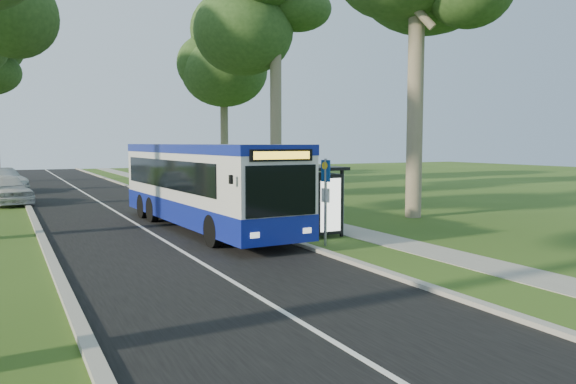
% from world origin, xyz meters
% --- Properties ---
extents(ground, '(120.00, 120.00, 0.00)m').
position_xyz_m(ground, '(0.00, 0.00, 0.00)').
color(ground, '#2F4B17').
rests_on(ground, ground).
extents(road, '(7.00, 100.00, 0.02)m').
position_xyz_m(road, '(-3.50, 10.00, 0.01)').
color(road, black).
rests_on(road, ground).
extents(kerb_east, '(0.25, 100.00, 0.12)m').
position_xyz_m(kerb_east, '(0.00, 10.00, 0.06)').
color(kerb_east, '#9E9B93').
rests_on(kerb_east, ground).
extents(kerb_west, '(0.25, 100.00, 0.12)m').
position_xyz_m(kerb_west, '(-7.00, 10.00, 0.06)').
color(kerb_west, '#9E9B93').
rests_on(kerb_west, ground).
extents(centre_line, '(0.12, 100.00, 0.00)m').
position_xyz_m(centre_line, '(-3.50, 10.00, 0.02)').
color(centre_line, white).
rests_on(centre_line, road).
extents(footpath, '(1.50, 100.00, 0.02)m').
position_xyz_m(footpath, '(3.00, 10.00, 0.01)').
color(footpath, gray).
rests_on(footpath, ground).
extents(bus, '(3.05, 11.86, 3.11)m').
position_xyz_m(bus, '(-1.55, 6.84, 1.61)').
color(bus, silver).
rests_on(bus, ground).
extents(bus_stop_sign, '(0.12, 0.38, 2.68)m').
position_xyz_m(bus_stop_sign, '(0.74, 1.98, 1.66)').
color(bus_stop_sign, gray).
rests_on(bus_stop_sign, ground).
extents(bus_shelter, '(1.51, 2.76, 2.36)m').
position_xyz_m(bus_shelter, '(1.64, 3.91, 1.65)').
color(bus_shelter, black).
rests_on(bus_shelter, ground).
extents(litter_bin, '(0.60, 0.60, 1.06)m').
position_xyz_m(litter_bin, '(1.62, 5.30, 0.53)').
color(litter_bin, black).
rests_on(litter_bin, ground).
extents(car_white, '(2.97, 5.00, 1.60)m').
position_xyz_m(car_white, '(-8.00, 19.37, 0.80)').
color(car_white, silver).
rests_on(car_white, ground).
extents(car_silver, '(3.34, 5.07, 1.58)m').
position_xyz_m(car_silver, '(-8.22, 27.09, 0.79)').
color(car_silver, '#A2A5AA').
rests_on(car_silver, ground).
extents(tree_east_d, '(5.20, 5.20, 12.78)m').
position_xyz_m(tree_east_d, '(8.00, 30.00, 9.48)').
color(tree_east_d, '#7A6B56').
rests_on(tree_east_d, ground).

